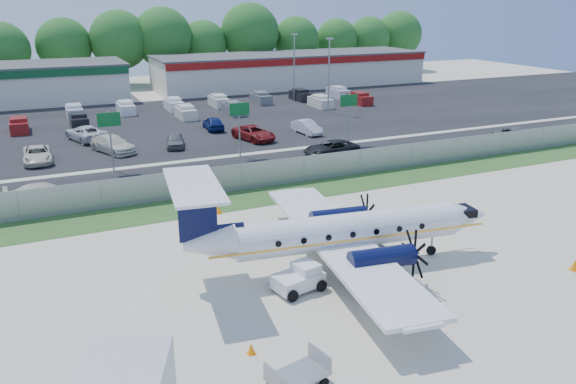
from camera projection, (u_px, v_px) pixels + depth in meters
name	position (u px, v px, depth m)	size (l,w,h in m)	color
ground	(335.00, 267.00, 29.35)	(170.00, 170.00, 0.00)	beige
grass_verge	(253.00, 198.00, 39.70)	(170.00, 4.00, 0.02)	#2D561E
access_road	(222.00, 172.00, 45.73)	(170.00, 8.00, 0.02)	black
parking_lot	(165.00, 124.00, 63.84)	(170.00, 32.00, 0.02)	black
perimeter_fence	(243.00, 177.00, 41.10)	(120.00, 0.06, 1.99)	gray
building_east	(291.00, 69.00, 92.12)	(44.40, 12.40, 5.24)	silver
sign_left	(110.00, 128.00, 44.81)	(1.80, 0.26, 5.00)	gray
sign_mid	(239.00, 117.00, 49.12)	(1.80, 0.26, 5.00)	gray
sign_right	(348.00, 108.00, 53.42)	(1.80, 0.26, 5.00)	gray
light_pole_ne	(329.00, 71.00, 68.26)	(0.90, 0.35, 9.09)	gray
light_pole_se	(294.00, 63.00, 76.88)	(0.90, 0.35, 9.09)	gray
tree_line	(119.00, 85.00, 93.16)	(112.00, 6.00, 14.00)	#205F1C
aircraft	(342.00, 231.00, 28.65)	(17.30, 17.00, 5.30)	silver
pushback_tug	(300.00, 278.00, 26.90)	(2.59, 2.09, 1.28)	silver
baggage_cart_near	(298.00, 375.00, 20.06)	(2.35, 1.71, 1.12)	gray
baggage_cart_far	(364.00, 258.00, 29.18)	(2.27, 1.55, 1.11)	gray
cone_nose	(575.00, 265.00, 28.93)	(0.43, 0.43, 0.61)	orange
cone_port_wing	(251.00, 349.00, 22.07)	(0.34, 0.34, 0.48)	orange
cone_starboard_wing	(219.00, 209.00, 36.74)	(0.43, 0.43, 0.61)	orange
road_car_west	(47.00, 204.00, 38.49)	(2.06, 5.07, 1.47)	beige
road_car_mid	(331.00, 156.00, 50.38)	(2.36, 5.11, 1.42)	black
road_car_east	(520.00, 142.00, 55.43)	(2.43, 5.27, 1.46)	#595B5E
parked_car_a	(38.00, 162.00, 48.48)	(2.29, 4.97, 1.38)	beige
parked_car_b	(114.00, 152.00, 51.74)	(2.17, 5.34, 1.55)	beige
parked_car_c	(176.00, 147.00, 53.60)	(1.59, 3.95, 1.34)	#595B5E
parked_car_d	(254.00, 140.00, 56.32)	(2.39, 5.19, 1.44)	maroon
parked_car_e	(307.00, 134.00, 59.03)	(1.50, 4.30, 1.42)	silver
parked_car_f	(86.00, 140.00, 56.20)	(2.50, 5.43, 1.51)	silver
parked_car_g	(214.00, 130.00, 60.85)	(1.72, 4.27, 1.45)	navy
far_parking_rows	(156.00, 116.00, 68.15)	(56.00, 10.00, 1.60)	gray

